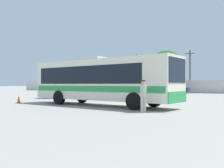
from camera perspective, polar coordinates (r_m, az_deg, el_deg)
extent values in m
plane|color=gray|center=(28.18, 7.85, -3.13)|extent=(300.00, 300.00, 0.00)
cube|color=beige|center=(46.17, 16.75, -0.55)|extent=(80.00, 0.30, 2.20)
cube|color=silver|center=(18.31, -2.30, 0.91)|extent=(11.59, 4.01, 2.77)
cube|color=black|center=(18.69, -3.63, 1.92)|extent=(9.57, 3.77, 1.22)
cube|color=green|center=(18.31, -2.30, -1.00)|extent=(11.37, 4.00, 0.39)
cube|color=#19212D|center=(15.32, 14.29, 2.96)|extent=(0.34, 2.28, 1.44)
cube|color=green|center=(15.31, 14.31, -2.85)|extent=(0.39, 2.49, 0.67)
cube|color=#B2B2B2|center=(18.95, -4.28, 5.45)|extent=(2.36, 1.68, 0.24)
cylinder|color=black|center=(17.37, 9.30, -3.35)|extent=(1.07, 0.43, 1.04)
cylinder|color=black|center=(15.27, 4.93, -3.82)|extent=(1.07, 0.43, 1.04)
cylinder|color=black|center=(21.34, -6.63, -2.73)|extent=(1.07, 0.43, 1.04)
cylinder|color=black|center=(19.66, -11.62, -2.97)|extent=(1.07, 0.43, 1.04)
cylinder|color=#B7B2A8|center=(14.00, 7.23, -4.57)|extent=(0.16, 0.16, 0.84)
cylinder|color=#B7B2A8|center=(13.93, 6.66, -4.60)|extent=(0.16, 0.16, 0.84)
cylinder|color=#B7B2A8|center=(13.93, 6.94, -1.50)|extent=(0.49, 0.49, 0.66)
sphere|color=tan|center=(13.92, 6.94, 0.33)|extent=(0.23, 0.23, 0.23)
cylinder|color=#262628|center=(13.92, 6.94, 0.75)|extent=(0.24, 0.24, 0.07)
cylinder|color=gray|center=(28.17, -12.62, -0.92)|extent=(0.05, 0.05, 2.18)
cone|color=blue|center=(28.17, -12.62, 0.73)|extent=(2.38, 2.38, 0.66)
cube|color=brown|center=(28.20, -12.62, -2.76)|extent=(0.49, 0.49, 0.36)
cube|color=maroon|center=(45.09, 5.14, -1.16)|extent=(4.46, 1.92, 0.61)
cube|color=black|center=(44.99, 5.40, -0.46)|extent=(2.47, 1.72, 0.50)
cylinder|color=black|center=(44.86, 3.09, -1.56)|extent=(0.65, 0.24, 0.64)
cylinder|color=black|center=(46.46, 4.03, -1.51)|extent=(0.65, 0.24, 0.64)
cylinder|color=black|center=(43.75, 6.33, -1.60)|extent=(0.65, 0.24, 0.64)
cylinder|color=black|center=(45.39, 7.17, -1.54)|extent=(0.65, 0.24, 0.64)
cube|color=navy|center=(43.56, 13.78, -1.18)|extent=(4.64, 1.92, 0.65)
cube|color=black|center=(43.49, 14.07, -0.40)|extent=(2.57, 1.72, 0.53)
cylinder|color=black|center=(43.20, 11.62, -1.62)|extent=(0.65, 0.24, 0.64)
cylinder|color=black|center=(44.86, 12.39, -1.56)|extent=(0.65, 0.24, 0.64)
cylinder|color=black|center=(42.31, 15.26, -1.65)|extent=(0.65, 0.24, 0.64)
cylinder|color=black|center=(44.01, 15.90, -1.59)|extent=(0.65, 0.24, 0.64)
cylinder|color=#4C3823|center=(51.50, 5.42, 2.43)|extent=(0.24, 0.24, 7.45)
cube|color=#473321|center=(51.73, 5.42, 5.88)|extent=(1.79, 0.44, 0.12)
cylinder|color=#4C3823|center=(49.45, 16.89, 2.72)|extent=(0.24, 0.24, 7.79)
cube|color=#473321|center=(49.72, 16.89, 6.52)|extent=(1.79, 0.45, 0.12)
cylinder|color=brown|center=(56.15, -1.33, -0.09)|extent=(0.32, 0.32, 2.91)
ellipsoid|color=#2D6628|center=(56.25, -1.33, 3.52)|extent=(5.99, 5.99, 5.09)
cylinder|color=brown|center=(54.71, 6.17, 0.24)|extent=(0.32, 0.32, 3.55)
ellipsoid|color=#38752D|center=(54.83, 6.17, 3.71)|extent=(4.40, 4.40, 3.74)
cylinder|color=brown|center=(50.96, 11.97, 0.19)|extent=(0.32, 0.32, 3.42)
ellipsoid|color=#23561E|center=(51.11, 11.97, 4.46)|extent=(5.98, 5.98, 5.08)
cube|color=black|center=(21.92, -19.96, -3.97)|extent=(0.36, 0.36, 0.04)
cone|color=orange|center=(21.90, -19.96, -3.13)|extent=(0.28, 0.28, 0.60)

